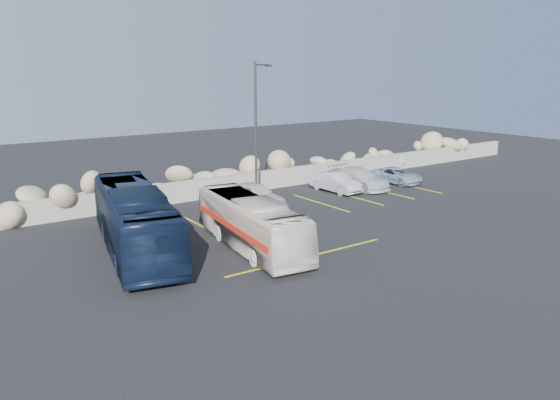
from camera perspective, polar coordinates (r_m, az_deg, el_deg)
ground at (r=23.26m, az=5.22°, el=-5.57°), size 90.00×90.00×0.00m
seawall at (r=32.77m, az=-8.54°, el=1.10°), size 60.00×0.40×1.20m
riprap_pile at (r=33.68m, az=-9.52°, el=2.62°), size 54.00×2.80×2.60m
parking_lines at (r=30.20m, az=5.04°, el=-1.03°), size 18.16×9.36×0.01m
lamppost at (r=31.29m, az=-2.46°, el=7.51°), size 1.14×0.18×8.00m
vintage_bus at (r=23.50m, az=-3.05°, el=-2.43°), size 3.01×8.32×2.27m
tour_coach at (r=23.79m, az=-14.94°, el=-2.03°), size 4.43×10.28×2.79m
car_a at (r=30.67m, az=-2.60°, el=0.55°), size 1.97×4.16×1.38m
car_b at (r=34.56m, az=5.83°, el=1.85°), size 1.44×3.73×1.21m
car_c at (r=35.78m, az=8.31°, el=2.26°), size 1.87×4.53×1.31m
car_d at (r=37.89m, az=12.06°, el=2.53°), size 1.94×3.84×1.04m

